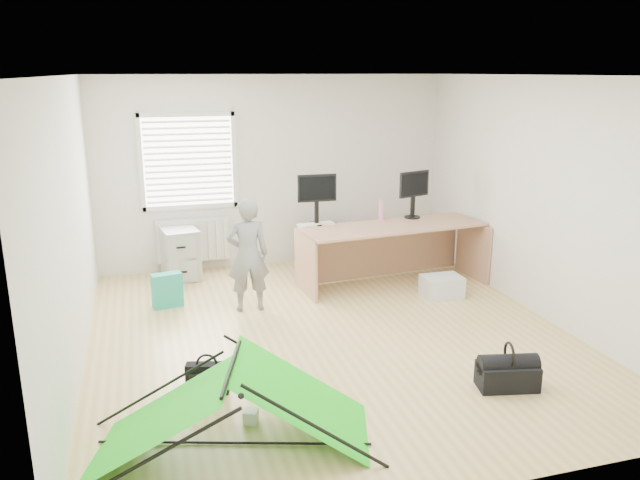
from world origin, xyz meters
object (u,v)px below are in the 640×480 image
object	(u,v)px
kite	(233,407)
thermos	(382,210)
filing_cabinet	(180,253)
duffel_bag	(507,376)
monitor_right	(413,201)
monitor_left	(317,206)
storage_crate	(442,287)
office_chair	(328,246)
laptop_bag	(208,378)
desk	(393,256)
person	(248,255)

from	to	relation	value
kite	thermos	bearing A→B (deg)	70.53
filing_cabinet	duffel_bag	xyz separation A→B (m)	(2.57, -3.96, -0.23)
thermos	kite	world-z (taller)	thermos
filing_cabinet	monitor_right	xyz separation A→B (m)	(3.07, -0.77, 0.70)
monitor_left	duffel_bag	size ratio (longest dim) A/B	0.97
monitor_left	thermos	world-z (taller)	monitor_left
storage_crate	office_chair	bearing A→B (deg)	120.82
filing_cabinet	kite	xyz separation A→B (m)	(0.10, -4.16, -0.03)
laptop_bag	duffel_bag	xyz separation A→B (m)	(2.58, -0.66, -0.02)
office_chair	duffel_bag	world-z (taller)	office_chair
desk	office_chair	bearing A→B (deg)	111.71
thermos	laptop_bag	size ratio (longest dim) A/B	0.72
monitor_right	kite	size ratio (longest dim) A/B	0.24
thermos	duffel_bag	bearing A→B (deg)	-90.87
desk	filing_cabinet	distance (m)	2.87
duffel_bag	filing_cabinet	bearing A→B (deg)	134.83
office_chair	storage_crate	world-z (taller)	office_chair
filing_cabinet	kite	world-z (taller)	filing_cabinet
office_chair	laptop_bag	size ratio (longest dim) A/B	1.73
filing_cabinet	person	world-z (taller)	person
duffel_bag	person	bearing A→B (deg)	138.53
laptop_bag	filing_cabinet	bearing A→B (deg)	104.71
office_chair	person	world-z (taller)	person
thermos	filing_cabinet	bearing A→B (deg)	163.99
thermos	duffel_bag	xyz separation A→B (m)	(-0.05, -3.21, -0.83)
person	kite	world-z (taller)	person
desk	kite	distance (m)	3.99
thermos	storage_crate	world-z (taller)	thermos
monitor_left	storage_crate	bearing A→B (deg)	-32.13
desk	duffel_bag	size ratio (longest dim) A/B	4.57
filing_cabinet	storage_crate	xyz separation A→B (m)	(3.08, -1.68, -0.21)
monitor_left	office_chair	bearing A→B (deg)	64.61
desk	thermos	xyz separation A→B (m)	(-0.03, 0.34, 0.54)
kite	laptop_bag	distance (m)	0.88
office_chair	person	bearing A→B (deg)	21.82
desk	laptop_bag	world-z (taller)	desk
thermos	duffel_bag	size ratio (longest dim) A/B	0.51
desk	laptop_bag	xyz separation A→B (m)	(-2.66, -2.21, -0.27)
office_chair	storage_crate	xyz separation A→B (m)	(0.99, -1.66, -0.16)
monitor_left	laptop_bag	world-z (taller)	monitor_left
laptop_bag	person	bearing A→B (deg)	84.39
filing_cabinet	laptop_bag	size ratio (longest dim) A/B	1.88
kite	laptop_bag	size ratio (longest dim) A/B	5.60
desk	kite	xyz separation A→B (m)	(-2.56, -3.07, -0.09)
monitor_right	monitor_left	bearing A→B (deg)	161.50
person	kite	distance (m)	2.81
desk	thermos	size ratio (longest dim) A/B	8.99
filing_cabinet	kite	bearing A→B (deg)	-97.45
storage_crate	laptop_bag	bearing A→B (deg)	-152.25
monitor_right	storage_crate	world-z (taller)	monitor_right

